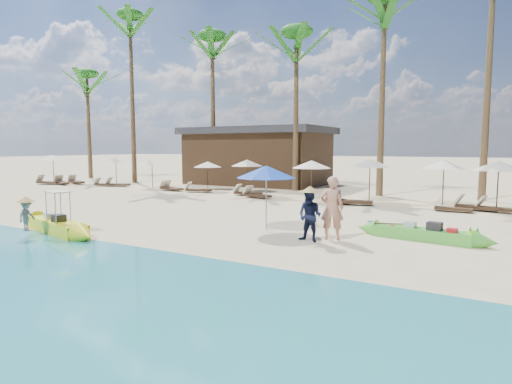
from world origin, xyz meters
The scene contains 38 objects.
ground centered at (0.00, 0.00, 0.00)m, with size 240.00×240.00×0.00m, color beige.
wet_sand_strip centered at (0.00, -5.00, 0.00)m, with size 240.00×4.50×0.01m, color tan.
green_canoe centered at (6.25, 2.48, 0.20)m, with size 4.64×0.97×0.59m.
yellow_canoe centered at (-4.45, -2.32, 0.23)m, with size 5.32×1.61×1.40m.
tourist centered at (3.83, 1.19, 0.98)m, with size 0.71×0.47×1.95m, color tan.
vendor_green centered at (3.36, 0.59, 0.78)m, with size 0.76×0.59×1.56m, color #121733.
vendor_yellow centered at (-4.70, -3.17, 0.67)m, with size 0.64×0.37×0.99m, color gray.
blue_umbrella centered at (1.38, 1.52, 1.99)m, with size 2.05×2.05×2.21m.
resort_parasol_0 centered at (-23.03, 10.60, 2.00)m, with size 2.15×2.15×2.21m.
lounger_0_left centered at (-21.59, 9.03, 0.22)m, with size 2.04×0.99×0.67m.
lounger_0_right centered at (-20.52, 9.47, 0.21)m, with size 1.97×1.19×0.64m.
resort_parasol_1 centered at (-17.65, 12.20, 1.85)m, with size 1.99×1.99×2.05m.
lounger_1_left centered at (-20.13, 10.42, 0.21)m, with size 1.95×1.03×0.63m.
lounger_1_right centered at (-16.71, 10.16, 0.19)m, with size 1.69×0.75×0.55m.
resort_parasol_2 centered at (-12.78, 11.02, 1.79)m, with size 1.92×1.92×1.98m.
lounger_2_left centered at (-15.71, 10.43, 0.20)m, with size 1.86×0.99×0.60m.
resort_parasol_3 centered at (-8.25, 11.33, 1.71)m, with size 1.84×1.84×1.90m.
lounger_3_left centered at (-10.27, 10.18, 0.20)m, with size 1.83×0.96×0.60m.
lounger_3_right centered at (-10.39, 10.11, 0.20)m, with size 1.78×0.73×0.59m.
resort_parasol_4 centered at (-5.35, 11.50, 1.86)m, with size 2.00×2.00×2.06m.
lounger_4_left centered at (-8.25, 10.16, 0.19)m, with size 1.76×0.99×0.57m.
lounger_4_right centered at (-4.55, 10.03, 0.20)m, with size 1.73×0.53×0.59m.
resort_parasol_5 centered at (-0.43, 9.87, 1.92)m, with size 2.07×2.07×2.13m.
lounger_5_left centered at (-3.53, 9.38, 0.20)m, with size 1.81×0.90×0.59m.
resort_parasol_6 centered at (2.30, 11.24, 2.00)m, with size 2.15×2.15×2.22m.
lounger_6_left centered at (1.44, 9.32, 0.22)m, with size 1.94×0.63×0.66m.
lounger_6_right centered at (1.93, 9.18, 0.22)m, with size 2.01×0.98×0.65m.
resort_parasol_7 centered at (5.86, 11.32, 1.98)m, with size 2.14×2.14×2.20m.
lounger_7_left centered at (6.43, 9.20, 0.18)m, with size 1.62×0.54×0.55m.
lounger_7_right centered at (7.31, 10.08, 0.21)m, with size 1.97×0.92×0.64m.
resort_parasol_8 centered at (8.17, 10.05, 2.03)m, with size 2.19×2.19×2.25m.
lounger_8_left centered at (8.15, 10.04, 0.20)m, with size 1.85×1.05×0.60m.
palm_0 centered at (-24.62, 15.48, 8.11)m, with size 2.08×2.08×9.90m.
palm_1 centered at (-17.59, 14.06, 10.82)m, with size 2.08×2.08×13.60m.
palm_2 centered at (-10.45, 15.08, 9.18)m, with size 2.08×2.08×11.33m.
palm_3 centered at (-3.36, 14.27, 8.58)m, with size 2.08×2.08×10.52m.
palm_4 centered at (2.15, 14.01, 9.45)m, with size 2.08×2.08×11.70m.
pavilion_west centered at (-8.00, 17.50, 2.19)m, with size 10.80×6.60×4.30m.
Camera 1 is at (8.23, -11.15, 2.82)m, focal length 30.00 mm.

